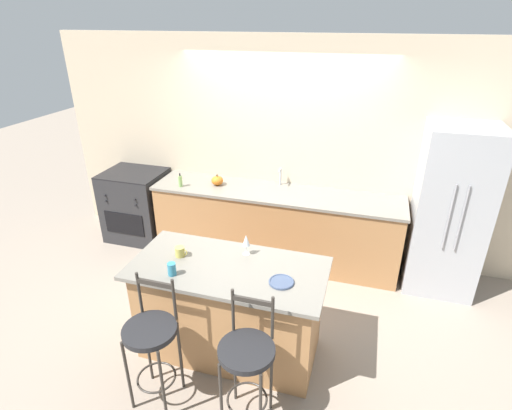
# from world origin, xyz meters

# --- Properties ---
(ground_plane) EXTENTS (18.00, 18.00, 0.00)m
(ground_plane) POSITION_xyz_m (0.00, 0.00, 0.00)
(ground_plane) COLOR gray
(wall_back) EXTENTS (6.00, 0.07, 2.70)m
(wall_back) POSITION_xyz_m (0.00, 0.73, 1.35)
(wall_back) COLOR beige
(wall_back) RESTS_ON ground_plane
(back_counter) EXTENTS (3.07, 0.71, 0.93)m
(back_counter) POSITION_xyz_m (0.00, 0.39, 0.47)
(back_counter) COLOR #A87547
(back_counter) RESTS_ON ground_plane
(sink_faucet) EXTENTS (0.02, 0.13, 0.22)m
(sink_faucet) POSITION_xyz_m (0.00, 0.60, 1.07)
(sink_faucet) COLOR #ADAFB5
(sink_faucet) RESTS_ON back_counter
(kitchen_island) EXTENTS (1.69, 0.82, 0.93)m
(kitchen_island) POSITION_xyz_m (-0.00, -1.29, 0.47)
(kitchen_island) COLOR #A87547
(kitchen_island) RESTS_ON ground_plane
(refrigerator) EXTENTS (0.73, 0.71, 1.89)m
(refrigerator) POSITION_xyz_m (1.95, 0.37, 0.94)
(refrigerator) COLOR #ADAFB5
(refrigerator) RESTS_ON ground_plane
(oven_range) EXTENTS (0.79, 0.70, 0.97)m
(oven_range) POSITION_xyz_m (-1.98, 0.37, 0.48)
(oven_range) COLOR #28282B
(oven_range) RESTS_ON ground_plane
(bar_stool_near) EXTENTS (0.41, 0.41, 1.11)m
(bar_stool_near) POSITION_xyz_m (-0.39, -1.96, 0.60)
(bar_stool_near) COLOR #332D28
(bar_stool_near) RESTS_ON ground_plane
(bar_stool_far) EXTENTS (0.41, 0.41, 1.11)m
(bar_stool_far) POSITION_xyz_m (0.38, -1.94, 0.60)
(bar_stool_far) COLOR #332D28
(bar_stool_far) RESTS_ON ground_plane
(dinner_plate) EXTENTS (0.21, 0.21, 0.02)m
(dinner_plate) POSITION_xyz_m (0.49, -1.38, 0.94)
(dinner_plate) COLOR #425170
(dinner_plate) RESTS_ON kitchen_island
(wine_glass) EXTENTS (0.07, 0.07, 0.20)m
(wine_glass) POSITION_xyz_m (0.09, -1.06, 1.07)
(wine_glass) COLOR white
(wine_glass) RESTS_ON kitchen_island
(coffee_mug) EXTENTS (0.12, 0.09, 0.09)m
(coffee_mug) POSITION_xyz_m (-0.46, -1.26, 0.97)
(coffee_mug) COLOR #C1B251
(coffee_mug) RESTS_ON kitchen_island
(tumbler_cup) EXTENTS (0.07, 0.07, 0.11)m
(tumbler_cup) POSITION_xyz_m (-0.40, -1.54, 0.98)
(tumbler_cup) COLOR teal
(tumbler_cup) RESTS_ON kitchen_island
(pumpkin_decoration) EXTENTS (0.15, 0.15, 0.14)m
(pumpkin_decoration) POSITION_xyz_m (-0.76, 0.37, 0.99)
(pumpkin_decoration) COLOR orange
(pumpkin_decoration) RESTS_ON back_counter
(soap_bottle) EXTENTS (0.05, 0.05, 0.18)m
(soap_bottle) POSITION_xyz_m (-1.18, 0.19, 1.01)
(soap_bottle) COLOR #89B260
(soap_bottle) RESTS_ON back_counter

